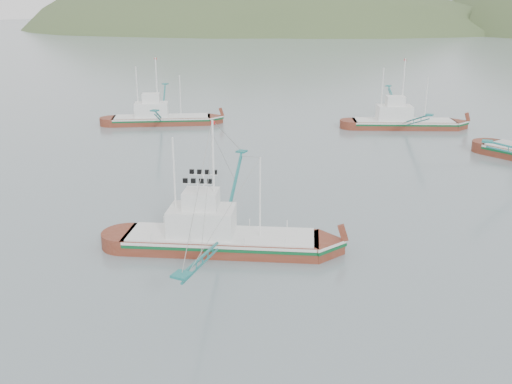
% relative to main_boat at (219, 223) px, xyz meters
% --- Properties ---
extents(ground, '(1200.00, 1200.00, 0.00)m').
position_rel_main_boat_xyz_m(ground, '(0.99, -2.29, -1.93)').
color(ground, slate).
rests_on(ground, ground).
extents(main_boat, '(13.62, 23.11, 9.69)m').
position_rel_main_boat_xyz_m(main_boat, '(0.00, 0.00, 0.00)').
color(main_boat, maroon).
rests_on(main_boat, ground).
extents(bg_boat_left, '(16.62, 22.66, 9.99)m').
position_rel_main_boat_xyz_m(bg_boat_left, '(-28.64, 34.86, 0.17)').
color(bg_boat_left, maroon).
rests_on(bg_boat_left, ground).
extents(bg_boat_far, '(14.08, 23.75, 10.09)m').
position_rel_main_boat_xyz_m(bg_boat_far, '(2.86, 46.65, 0.11)').
color(bg_boat_far, maroon).
rests_on(bg_boat_far, ground).
extents(headland_left, '(448.00, 308.00, 210.00)m').
position_rel_main_boat_xyz_m(headland_left, '(-179.01, 357.71, -1.93)').
color(headland_left, '#3D4F29').
rests_on(headland_left, ground).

